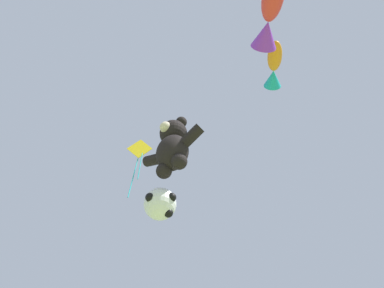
{
  "coord_description": "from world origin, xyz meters",
  "views": [
    {
      "loc": [
        3.76,
        -1.51,
        1.46
      ],
      "look_at": [
        -0.56,
        3.92,
        10.12
      ],
      "focal_mm": 40.0,
      "sensor_mm": 36.0,
      "label": 1
    }
  ],
  "objects_px": {
    "soccer_ball_kite": "(160,204)",
    "fish_kite_crimson": "(269,16)",
    "teddy_bear_kite": "(172,146)",
    "diamond_kite": "(139,155)",
    "fish_kite_tangerine": "(274,67)"
  },
  "relations": [
    {
      "from": "fish_kite_crimson",
      "to": "diamond_kite",
      "type": "bearing_deg",
      "value": 165.14
    },
    {
      "from": "teddy_bear_kite",
      "to": "diamond_kite",
      "type": "distance_m",
      "value": 5.14
    },
    {
      "from": "soccer_ball_kite",
      "to": "fish_kite_tangerine",
      "type": "relative_size",
      "value": 0.52
    },
    {
      "from": "fish_kite_tangerine",
      "to": "fish_kite_crimson",
      "type": "bearing_deg",
      "value": -65.39
    },
    {
      "from": "soccer_ball_kite",
      "to": "fish_kite_crimson",
      "type": "bearing_deg",
      "value": -4.07
    },
    {
      "from": "diamond_kite",
      "to": "fish_kite_crimson",
      "type": "bearing_deg",
      "value": -14.86
    },
    {
      "from": "soccer_ball_kite",
      "to": "fish_kite_tangerine",
      "type": "height_order",
      "value": "fish_kite_tangerine"
    },
    {
      "from": "fish_kite_crimson",
      "to": "diamond_kite",
      "type": "height_order",
      "value": "diamond_kite"
    },
    {
      "from": "teddy_bear_kite",
      "to": "soccer_ball_kite",
      "type": "relative_size",
      "value": 2.28
    },
    {
      "from": "soccer_ball_kite",
      "to": "diamond_kite",
      "type": "xyz_separation_m",
      "value": [
        -2.73,
        1.47,
        5.15
      ]
    },
    {
      "from": "soccer_ball_kite",
      "to": "fish_kite_tangerine",
      "type": "bearing_deg",
      "value": 29.8
    },
    {
      "from": "fish_kite_tangerine",
      "to": "diamond_kite",
      "type": "bearing_deg",
      "value": -177.81
    },
    {
      "from": "teddy_bear_kite",
      "to": "soccer_ball_kite",
      "type": "bearing_deg",
      "value": 155.0
    },
    {
      "from": "teddy_bear_kite",
      "to": "fish_kite_crimson",
      "type": "height_order",
      "value": "fish_kite_crimson"
    },
    {
      "from": "fish_kite_tangerine",
      "to": "diamond_kite",
      "type": "xyz_separation_m",
      "value": [
        -5.69,
        -0.22,
        -0.35
      ]
    }
  ]
}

